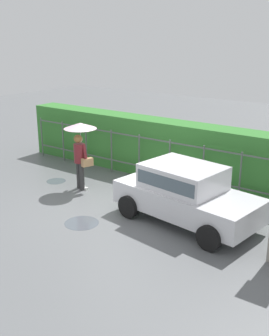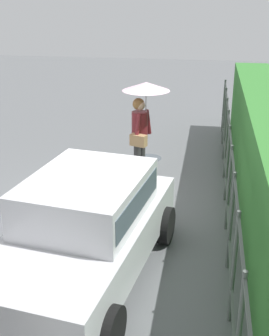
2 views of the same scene
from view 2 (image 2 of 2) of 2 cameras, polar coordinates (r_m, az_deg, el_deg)
The scene contains 6 objects.
ground_plane at distance 8.37m, azimuth -5.42°, elevation -5.07°, with size 40.00×40.00×0.00m, color slate.
car at distance 6.13m, azimuth -6.26°, elevation -7.18°, with size 3.91×2.27×1.48m.
pedestrian at distance 9.27m, azimuth 1.09°, elevation 7.59°, with size 0.99×0.99×2.05m.
fence_section at distance 7.96m, azimuth 11.95°, elevation -0.43°, with size 10.42×0.05×1.50m.
puddle_near at distance 8.73m, azimuth -12.89°, elevation -4.37°, with size 0.88×0.88×0.00m, color #4C545B.
puddle_far at distance 10.79m, azimuth 1.84°, elevation 1.30°, with size 0.62×0.62×0.00m, color #4C545B.
Camera 2 is at (7.20, 2.04, 3.75)m, focal length 47.44 mm.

